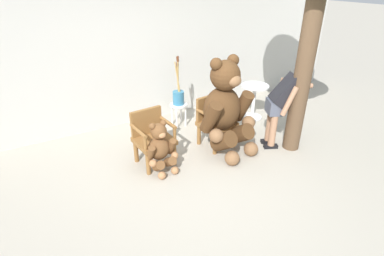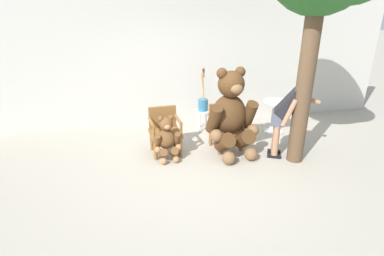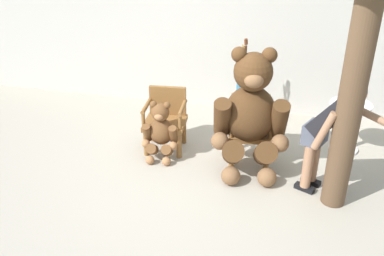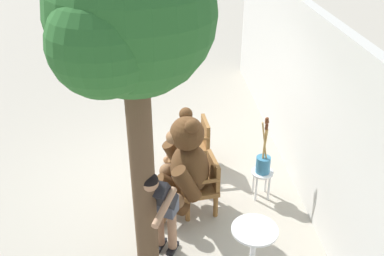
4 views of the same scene
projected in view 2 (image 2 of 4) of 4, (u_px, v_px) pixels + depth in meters
The scene contains 10 objects.
ground_plane at pixel (204, 168), 5.19m from camera, with size 60.00×60.00×0.00m, color #A8A091.
back_wall at pixel (181, 63), 6.85m from camera, with size 10.00×0.16×2.80m, color beige.
wooden_chair_left at pixel (165, 129), 5.60m from camera, with size 0.60×0.57×0.86m.
wooden_chair_right at pixel (225, 125), 5.81m from camera, with size 0.63×0.60×0.86m.
teddy_bear_large at pixel (231, 113), 5.45m from camera, with size 0.99×0.98×1.62m.
teddy_bear_small at pixel (167, 138), 5.37m from camera, with size 0.49×0.48×0.82m.
person_visitor at pixel (287, 111), 5.26m from camera, with size 0.90×0.51×1.48m.
white_stool at pixel (203, 115), 6.67m from camera, with size 0.34×0.34×0.46m.
brush_bucket at pixel (203, 103), 6.57m from camera, with size 0.22×0.22×0.94m.
round_side_table at pixel (275, 113), 6.50m from camera, with size 0.56×0.56×0.72m.
Camera 2 is at (-1.09, -4.43, 2.57)m, focal length 28.00 mm.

